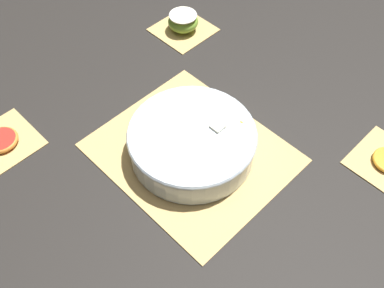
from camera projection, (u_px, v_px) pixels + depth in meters
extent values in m
plane|color=black|center=(192.00, 153.00, 1.02)|extent=(6.00, 6.00, 0.00)
cube|color=tan|center=(192.00, 152.00, 1.01)|extent=(0.41, 0.35, 0.01)
cube|color=brown|center=(245.00, 195.00, 0.94)|extent=(0.01, 0.34, 0.00)
cube|color=brown|center=(229.00, 182.00, 0.96)|extent=(0.01, 0.34, 0.00)
cube|color=brown|center=(214.00, 170.00, 0.98)|extent=(0.01, 0.34, 0.00)
cube|color=brown|center=(199.00, 158.00, 1.00)|extent=(0.01, 0.34, 0.00)
cube|color=brown|center=(185.00, 146.00, 1.02)|extent=(0.01, 0.34, 0.00)
cube|color=brown|center=(171.00, 135.00, 1.04)|extent=(0.01, 0.34, 0.00)
cube|color=brown|center=(158.00, 124.00, 1.06)|extent=(0.01, 0.34, 0.00)
cube|color=brown|center=(145.00, 114.00, 1.08)|extent=(0.01, 0.34, 0.00)
cube|color=brown|center=(382.00, 158.00, 1.00)|extent=(0.00, 0.15, 0.00)
cube|color=brown|center=(370.00, 150.00, 1.01)|extent=(0.00, 0.15, 0.00)
cube|color=tan|center=(183.00, 29.00, 1.28)|extent=(0.15, 0.15, 0.01)
cube|color=brown|center=(194.00, 36.00, 1.26)|extent=(0.00, 0.15, 0.00)
cube|color=brown|center=(187.00, 31.00, 1.27)|extent=(0.00, 0.15, 0.00)
cube|color=brown|center=(180.00, 27.00, 1.28)|extent=(0.00, 0.15, 0.00)
cube|color=brown|center=(172.00, 22.00, 1.30)|extent=(0.00, 0.15, 0.00)
cube|color=tan|center=(3.00, 142.00, 1.03)|extent=(0.15, 0.15, 0.01)
cube|color=brown|center=(11.00, 151.00, 1.01)|extent=(0.00, 0.15, 0.00)
cube|color=brown|center=(2.00, 142.00, 1.03)|extent=(0.00, 0.15, 0.00)
cylinder|color=silver|center=(192.00, 142.00, 0.98)|extent=(0.28, 0.28, 0.07)
torus|color=silver|center=(192.00, 134.00, 0.96)|extent=(0.28, 0.28, 0.01)
cylinder|color=#F4EABC|center=(185.00, 111.00, 1.06)|extent=(0.03, 0.03, 0.01)
cylinder|color=#F4EABC|center=(146.00, 149.00, 0.98)|extent=(0.03, 0.03, 0.01)
cylinder|color=#F4EABC|center=(178.00, 168.00, 0.94)|extent=(0.03, 0.03, 0.01)
cylinder|color=#F4EABC|center=(165.00, 177.00, 0.93)|extent=(0.03, 0.03, 0.01)
cylinder|color=#F4EABC|center=(183.00, 153.00, 0.95)|extent=(0.03, 0.03, 0.01)
cylinder|color=#F4EABC|center=(224.00, 120.00, 1.02)|extent=(0.03, 0.03, 0.01)
cylinder|color=#F4EABC|center=(157.00, 135.00, 0.97)|extent=(0.02, 0.02, 0.01)
cylinder|color=#F4EABC|center=(192.00, 144.00, 0.97)|extent=(0.03, 0.03, 0.01)
cylinder|color=#F4EABC|center=(182.00, 111.00, 1.03)|extent=(0.03, 0.03, 0.01)
cylinder|color=#F4EABC|center=(202.00, 121.00, 1.00)|extent=(0.03, 0.03, 0.01)
cylinder|color=#F4EABC|center=(225.00, 153.00, 0.99)|extent=(0.03, 0.03, 0.01)
cube|color=#EFEACC|center=(207.00, 159.00, 0.95)|extent=(0.03, 0.03, 0.03)
cube|color=#EFEACC|center=(224.00, 163.00, 0.95)|extent=(0.02, 0.02, 0.02)
cube|color=#EFEACC|center=(149.00, 158.00, 0.95)|extent=(0.02, 0.02, 0.02)
cube|color=#EFEACC|center=(172.00, 135.00, 0.99)|extent=(0.02, 0.02, 0.02)
cube|color=#EFEACC|center=(178.00, 120.00, 1.04)|extent=(0.02, 0.02, 0.02)
cube|color=#EFEACC|center=(237.00, 159.00, 0.98)|extent=(0.03, 0.03, 0.03)
cube|color=#EFEACC|center=(157.00, 120.00, 1.00)|extent=(0.02, 0.02, 0.02)
cube|color=#EFEACC|center=(187.00, 140.00, 1.02)|extent=(0.03, 0.03, 0.03)
cube|color=#EFEACC|center=(218.00, 130.00, 0.97)|extent=(0.03, 0.03, 0.03)
cube|color=#EFEACC|center=(185.00, 156.00, 0.98)|extent=(0.02, 0.02, 0.02)
ellipsoid|color=orange|center=(184.00, 122.00, 1.00)|extent=(0.03, 0.02, 0.01)
ellipsoid|color=orange|center=(174.00, 115.00, 1.02)|extent=(0.03, 0.02, 0.01)
ellipsoid|color=red|center=(214.00, 127.00, 1.00)|extent=(0.03, 0.01, 0.01)
ellipsoid|color=orange|center=(189.00, 168.00, 0.91)|extent=(0.03, 0.02, 0.01)
ellipsoid|color=orange|center=(241.00, 124.00, 0.98)|extent=(0.03, 0.01, 0.01)
ellipsoid|color=red|center=(185.00, 166.00, 0.97)|extent=(0.03, 0.01, 0.01)
ellipsoid|color=#7FAD38|center=(183.00, 22.00, 1.26)|extent=(0.08, 0.08, 0.05)
cylinder|color=#EFEACC|center=(183.00, 15.00, 1.24)|extent=(0.08, 0.08, 0.00)
cylinder|color=red|center=(1.00, 140.00, 1.02)|extent=(0.07, 0.07, 0.01)
torus|color=orange|center=(1.00, 140.00, 1.02)|extent=(0.08, 0.08, 0.01)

